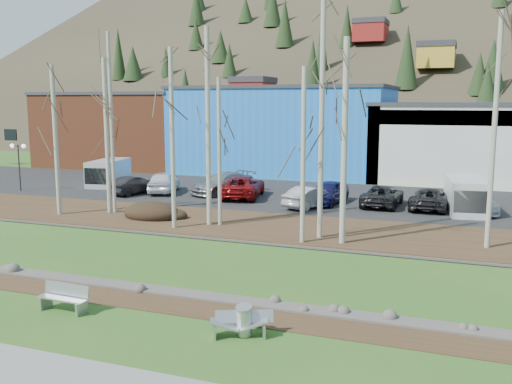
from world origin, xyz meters
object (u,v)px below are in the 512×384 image
at_px(van_white, 466,196).
at_px(car_1, 133,185).
at_px(car_4, 328,192).
at_px(van_grey, 108,173).
at_px(car_6, 382,195).
at_px(car_3, 223,183).
at_px(bench_damaged, 241,324).
at_px(car_5, 310,197).
at_px(litter_bin, 244,322).
at_px(bench_intact, 64,298).
at_px(car_7, 475,200).
at_px(car_8, 430,198).
at_px(car_2, 242,187).
at_px(seagull, 256,323).
at_px(street_lamp, 18,154).
at_px(car_0, 164,182).

bearing_deg(van_white, car_1, 174.05).
bearing_deg(car_4, van_grey, -178.16).
bearing_deg(car_6, car_3, -2.80).
bearing_deg(bench_damaged, car_5, 75.70).
height_order(bench_damaged, litter_bin, litter_bin).
xyz_separation_m(bench_intact, car_6, (7.27, 22.42, 0.37)).
relative_size(car_5, car_6, 0.85).
bearing_deg(car_5, car_4, -90.19).
bearing_deg(car_7, car_8, 166.19).
bearing_deg(litter_bin, car_2, 111.82).
relative_size(car_7, van_grey, 0.96).
relative_size(car_5, car_8, 0.85).
bearing_deg(bench_intact, car_5, 83.92).
distance_m(seagull, van_white, 21.75).
bearing_deg(van_white, seagull, -113.82).
bearing_deg(car_7, bench_damaged, -120.36).
height_order(bench_intact, van_grey, van_grey).
bearing_deg(car_5, litter_bin, 121.39).
height_order(car_5, van_white, van_white).
relative_size(bench_damaged, car_6, 0.37).
xyz_separation_m(litter_bin, seagull, (0.16, 0.61, -0.26)).
distance_m(car_1, car_8, 20.85).
xyz_separation_m(bench_intact, car_5, (3.02, 20.16, 0.37)).
height_order(car_6, van_grey, van_grey).
bearing_deg(bench_intact, bench_damaged, 3.29).
relative_size(car_3, van_grey, 1.07).
xyz_separation_m(bench_intact, van_grey, (-14.84, 23.82, 0.71)).
relative_size(bench_intact, street_lamp, 0.51).
height_order(seagull, car_5, car_5).
relative_size(car_1, car_6, 0.81).
relative_size(bench_intact, car_1, 0.46).
xyz_separation_m(car_6, car_7, (5.67, -0.00, 0.01)).
relative_size(bench_intact, car_6, 0.37).
xyz_separation_m(bench_damaged, car_8, (3.97, 22.33, 0.43)).
xyz_separation_m(car_8, van_grey, (-25.09, 1.39, 0.35)).
bearing_deg(car_7, car_3, 163.25).
xyz_separation_m(car_7, van_white, (-0.58, -0.67, 0.36)).
xyz_separation_m(car_2, car_5, (5.54, -2.17, -0.08)).
distance_m(car_6, van_grey, 22.15).
xyz_separation_m(car_1, car_6, (17.81, 1.57, 0.02)).
bearing_deg(bench_damaged, bench_intact, 157.34).
bearing_deg(car_0, car_6, 161.56).
bearing_deg(car_8, car_5, 18.97).
bearing_deg(seagull, car_3, 91.37).
bearing_deg(car_0, car_8, 161.51).
height_order(car_8, van_white, van_white).
relative_size(bench_intact, car_7, 0.38).
distance_m(litter_bin, car_2, 23.83).
bearing_deg(car_1, litter_bin, 140.70).
height_order(car_0, car_7, car_0).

